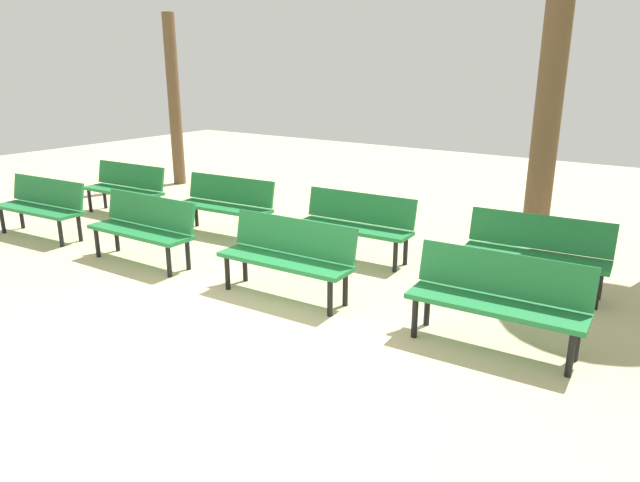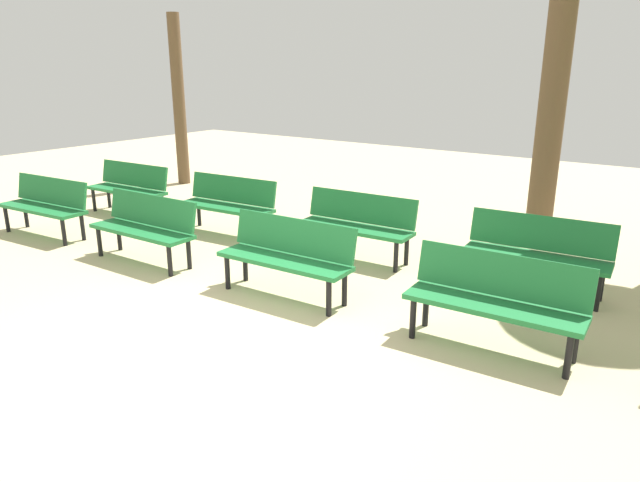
{
  "view_description": "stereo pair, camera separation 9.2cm",
  "coord_description": "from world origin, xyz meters",
  "px_view_note": "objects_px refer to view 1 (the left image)",
  "views": [
    {
      "loc": [
        3.67,
        -3.22,
        2.54
      ],
      "look_at": [
        0.0,
        2.06,
        0.55
      ],
      "focal_mm": 32.34,
      "sensor_mm": 36.0,
      "label": 1
    },
    {
      "loc": [
        3.75,
        -3.16,
        2.54
      ],
      "look_at": [
        0.0,
        2.06,
        0.55
      ],
      "focal_mm": 32.34,
      "sensor_mm": 36.0,
      "label": 2
    }
  ],
  "objects_px": {
    "bench_r0_c0": "(42,204)",
    "bench_r0_c3": "(498,295)",
    "bench_r0_c2": "(288,253)",
    "bench_r1_c2": "(356,222)",
    "bench_r1_c0": "(126,186)",
    "bench_r1_c3": "(536,249)",
    "bench_r0_c1": "(144,225)",
    "bench_r1_c1": "(226,202)",
    "tree_1": "(174,101)",
    "tree_2": "(547,121)"
  },
  "relations": [
    {
      "from": "tree_2",
      "to": "bench_r0_c3",
      "type": "bearing_deg",
      "value": -79.92
    },
    {
      "from": "bench_r0_c3",
      "to": "bench_r1_c0",
      "type": "xyz_separation_m",
      "value": [
        -6.92,
        1.18,
        0.0
      ]
    },
    {
      "from": "bench_r0_c1",
      "to": "bench_r0_c2",
      "type": "relative_size",
      "value": 0.99
    },
    {
      "from": "bench_r0_c3",
      "to": "bench_r0_c1",
      "type": "bearing_deg",
      "value": -179.54
    },
    {
      "from": "bench_r0_c2",
      "to": "bench_r0_c0",
      "type": "bearing_deg",
      "value": -179.32
    },
    {
      "from": "bench_r0_c0",
      "to": "bench_r0_c3",
      "type": "relative_size",
      "value": 1.01
    },
    {
      "from": "bench_r1_c2",
      "to": "bench_r1_c3",
      "type": "height_order",
      "value": "same"
    },
    {
      "from": "bench_r0_c1",
      "to": "bench_r1_c3",
      "type": "bearing_deg",
      "value": 21.44
    },
    {
      "from": "bench_r0_c0",
      "to": "tree_2",
      "type": "bearing_deg",
      "value": 31.05
    },
    {
      "from": "bench_r1_c1",
      "to": "bench_r1_c3",
      "type": "height_order",
      "value": "same"
    },
    {
      "from": "bench_r0_c2",
      "to": "tree_1",
      "type": "distance_m",
      "value": 7.09
    },
    {
      "from": "bench_r0_c3",
      "to": "tree_1",
      "type": "height_order",
      "value": "tree_1"
    },
    {
      "from": "bench_r1_c2",
      "to": "bench_r1_c3",
      "type": "xyz_separation_m",
      "value": [
        2.32,
        0.17,
        0.0
      ]
    },
    {
      "from": "bench_r0_c3",
      "to": "tree_2",
      "type": "distance_m",
      "value": 4.26
    },
    {
      "from": "bench_r1_c0",
      "to": "tree_1",
      "type": "xyz_separation_m",
      "value": [
        -1.33,
        2.4,
        1.26
      ]
    },
    {
      "from": "bench_r0_c0",
      "to": "tree_1",
      "type": "relative_size",
      "value": 0.46
    },
    {
      "from": "bench_r0_c0",
      "to": "bench_r0_c1",
      "type": "relative_size",
      "value": 1.01
    },
    {
      "from": "bench_r1_c0",
      "to": "bench_r1_c1",
      "type": "bearing_deg",
      "value": -0.17
    },
    {
      "from": "bench_r0_c0",
      "to": "bench_r1_c3",
      "type": "xyz_separation_m",
      "value": [
        6.76,
        2.0,
        0.0
      ]
    },
    {
      "from": "bench_r0_c2",
      "to": "bench_r1_c0",
      "type": "height_order",
      "value": "same"
    },
    {
      "from": "bench_r0_c2",
      "to": "bench_r1_c0",
      "type": "xyz_separation_m",
      "value": [
        -4.58,
        1.31,
        0.0
      ]
    },
    {
      "from": "bench_r0_c0",
      "to": "bench_r0_c2",
      "type": "height_order",
      "value": "same"
    },
    {
      "from": "tree_1",
      "to": "bench_r1_c2",
      "type": "bearing_deg",
      "value": -20.04
    },
    {
      "from": "bench_r1_c0",
      "to": "tree_2",
      "type": "xyz_separation_m",
      "value": [
        6.2,
        2.84,
        1.22
      ]
    },
    {
      "from": "bench_r1_c1",
      "to": "tree_1",
      "type": "height_order",
      "value": "tree_1"
    },
    {
      "from": "bench_r1_c3",
      "to": "tree_2",
      "type": "height_order",
      "value": "tree_2"
    },
    {
      "from": "bench_r0_c3",
      "to": "bench_r1_c3",
      "type": "xyz_separation_m",
      "value": [
        -0.09,
        1.62,
        0.0
      ]
    },
    {
      "from": "bench_r0_c0",
      "to": "bench_r1_c0",
      "type": "bearing_deg",
      "value": 87.64
    },
    {
      "from": "bench_r0_c0",
      "to": "bench_r0_c3",
      "type": "distance_m",
      "value": 6.87
    },
    {
      "from": "bench_r0_c1",
      "to": "bench_r0_c0",
      "type": "bearing_deg",
      "value": -179.0
    },
    {
      "from": "bench_r0_c1",
      "to": "tree_2",
      "type": "relative_size",
      "value": 0.47
    },
    {
      "from": "bench_r0_c2",
      "to": "bench_r1_c2",
      "type": "height_order",
      "value": "same"
    },
    {
      "from": "bench_r1_c1",
      "to": "tree_1",
      "type": "xyz_separation_m",
      "value": [
        -3.6,
        2.28,
        1.26
      ]
    },
    {
      "from": "bench_r0_c2",
      "to": "bench_r1_c3",
      "type": "xyz_separation_m",
      "value": [
        2.25,
        1.75,
        0.0
      ]
    },
    {
      "from": "bench_r1_c1",
      "to": "bench_r1_c3",
      "type": "distance_m",
      "value": 4.57
    },
    {
      "from": "bench_r0_c0",
      "to": "bench_r0_c3",
      "type": "xyz_separation_m",
      "value": [
        6.85,
        0.38,
        0.0
      ]
    },
    {
      "from": "tree_1",
      "to": "bench_r0_c1",
      "type": "bearing_deg",
      "value": -46.79
    },
    {
      "from": "bench_r1_c0",
      "to": "bench_r1_c1",
      "type": "distance_m",
      "value": 2.27
    },
    {
      "from": "tree_2",
      "to": "bench_r1_c3",
      "type": "bearing_deg",
      "value": -75.45
    },
    {
      "from": "bench_r1_c2",
      "to": "tree_1",
      "type": "height_order",
      "value": "tree_1"
    },
    {
      "from": "bench_r1_c0",
      "to": "bench_r1_c1",
      "type": "relative_size",
      "value": 0.99
    },
    {
      "from": "bench_r0_c0",
      "to": "bench_r0_c2",
      "type": "bearing_deg",
      "value": -1.36
    },
    {
      "from": "bench_r0_c0",
      "to": "bench_r1_c0",
      "type": "relative_size",
      "value": 1.01
    },
    {
      "from": "bench_r1_c3",
      "to": "bench_r0_c1",
      "type": "bearing_deg",
      "value": -161.69
    },
    {
      "from": "tree_1",
      "to": "tree_2",
      "type": "bearing_deg",
      "value": 3.36
    },
    {
      "from": "bench_r1_c1",
      "to": "tree_1",
      "type": "relative_size",
      "value": 0.46
    },
    {
      "from": "bench_r0_c1",
      "to": "bench_r1_c2",
      "type": "relative_size",
      "value": 0.99
    },
    {
      "from": "bench_r0_c1",
      "to": "bench_r0_c3",
      "type": "xyz_separation_m",
      "value": [
        4.61,
        0.29,
        0.0
      ]
    },
    {
      "from": "bench_r0_c1",
      "to": "tree_2",
      "type": "bearing_deg",
      "value": 46.45
    },
    {
      "from": "bench_r1_c0",
      "to": "tree_1",
      "type": "distance_m",
      "value": 3.02
    }
  ]
}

